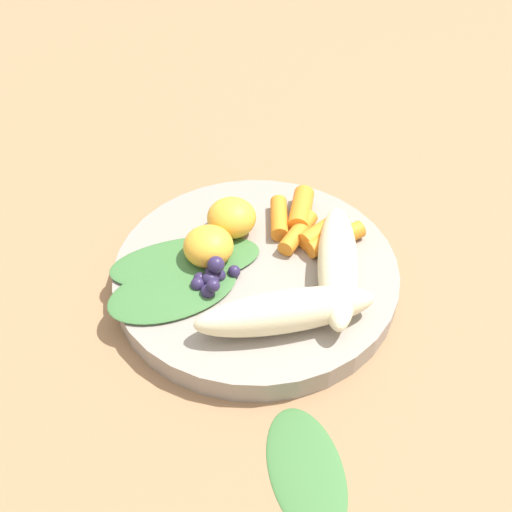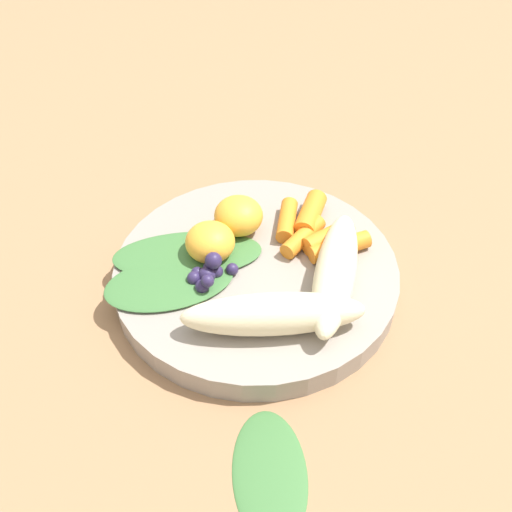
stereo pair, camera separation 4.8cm
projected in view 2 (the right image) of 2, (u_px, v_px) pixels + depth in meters
The scene contains 16 objects.
ground_plane at pixel (256, 282), 0.51m from camera, with size 2.40×2.40×0.00m, color #99704C.
bowl at pixel (256, 273), 0.50m from camera, with size 0.25×0.25×0.02m, color gray.
banana_peeled_left at pixel (335, 272), 0.46m from camera, with size 0.14×0.03×0.03m, color beige.
banana_peeled_right at pixel (273, 314), 0.43m from camera, with size 0.14×0.03×0.03m, color beige.
orange_segment_near at pixel (211, 240), 0.49m from camera, with size 0.04×0.04×0.03m, color #F4A833.
orange_segment_far at pixel (239, 216), 0.51m from camera, with size 0.04×0.04×0.03m, color #F4A833.
carrot_front at pixel (340, 247), 0.49m from camera, with size 0.02×0.02×0.06m, color orange.
carrot_mid_left at pixel (328, 237), 0.50m from camera, with size 0.02×0.02×0.05m, color orange.
carrot_mid_right at pixel (303, 237), 0.51m from camera, with size 0.01×0.01×0.05m, color orange.
carrot_rear at pixel (310, 214), 0.52m from camera, with size 0.02×0.02×0.05m, color orange.
carrot_small at pixel (287, 220), 0.52m from camera, with size 0.02×0.02×0.05m, color orange.
blueberry_pile at pixel (209, 272), 0.47m from camera, with size 0.04×0.05×0.03m.
coconut_shred_patch at pixel (220, 246), 0.51m from camera, with size 0.04×0.04×0.00m, color white.
kale_leaf_left at pixel (188, 254), 0.50m from camera, with size 0.13×0.06×0.01m, color #3D7038.
kale_leaf_right at pixel (170, 282), 0.47m from camera, with size 0.11×0.06×0.01m, color #3D7038.
kale_leaf_stray at pixel (270, 472), 0.38m from camera, with size 0.09×0.05×0.01m, color #3D7038.
Camera 2 is at (0.10, -0.34, 0.37)m, focal length 39.84 mm.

